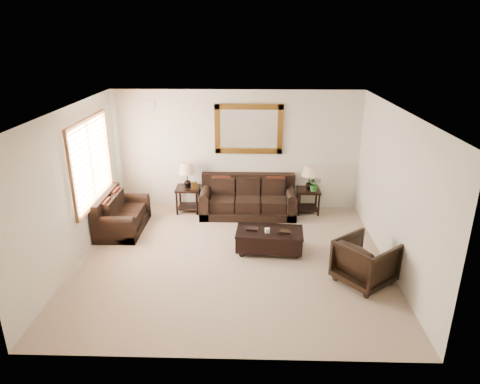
{
  "coord_description": "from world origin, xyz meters",
  "views": [
    {
      "loc": [
        0.34,
        -6.79,
        3.88
      ],
      "look_at": [
        0.13,
        0.6,
        1.08
      ],
      "focal_mm": 32.0,
      "sensor_mm": 36.0,
      "label": 1
    }
  ],
  "objects_px": {
    "end_table_right": "(309,182)",
    "coffee_table": "(269,238)",
    "armchair": "(366,260)",
    "loveseat": "(120,217)",
    "end_table_left": "(187,180)",
    "sofa": "(248,201)"
  },
  "relations": [
    {
      "from": "end_table_right",
      "to": "coffee_table",
      "type": "distance_m",
      "value": 2.13
    },
    {
      "from": "loveseat",
      "to": "armchair",
      "type": "relative_size",
      "value": 1.7
    },
    {
      "from": "armchair",
      "to": "sofa",
      "type": "bearing_deg",
      "value": -3.96
    },
    {
      "from": "loveseat",
      "to": "coffee_table",
      "type": "relative_size",
      "value": 1.11
    },
    {
      "from": "loveseat",
      "to": "end_table_right",
      "type": "bearing_deg",
      "value": -75.49
    },
    {
      "from": "loveseat",
      "to": "armchair",
      "type": "xyz_separation_m",
      "value": [
        4.56,
        -1.85,
        0.12
      ]
    },
    {
      "from": "coffee_table",
      "to": "armchair",
      "type": "xyz_separation_m",
      "value": [
        1.52,
        -1.02,
        0.16
      ]
    },
    {
      "from": "end_table_left",
      "to": "coffee_table",
      "type": "height_order",
      "value": "end_table_left"
    },
    {
      "from": "end_table_right",
      "to": "coffee_table",
      "type": "xyz_separation_m",
      "value": [
        -0.94,
        -1.86,
        -0.46
      ]
    },
    {
      "from": "loveseat",
      "to": "coffee_table",
      "type": "bearing_deg",
      "value": -105.2
    },
    {
      "from": "coffee_table",
      "to": "armchair",
      "type": "relative_size",
      "value": 1.53
    },
    {
      "from": "end_table_right",
      "to": "loveseat",
      "type": "bearing_deg",
      "value": -165.49
    },
    {
      "from": "end_table_right",
      "to": "coffee_table",
      "type": "relative_size",
      "value": 0.87
    },
    {
      "from": "end_table_right",
      "to": "armchair",
      "type": "relative_size",
      "value": 1.33
    },
    {
      "from": "sofa",
      "to": "coffee_table",
      "type": "relative_size",
      "value": 1.65
    },
    {
      "from": "sofa",
      "to": "end_table_right",
      "type": "height_order",
      "value": "end_table_right"
    },
    {
      "from": "end_table_left",
      "to": "coffee_table",
      "type": "distance_m",
      "value": 2.61
    },
    {
      "from": "coffee_table",
      "to": "end_table_left",
      "type": "bearing_deg",
      "value": 138.07
    },
    {
      "from": "loveseat",
      "to": "end_table_left",
      "type": "height_order",
      "value": "end_table_left"
    },
    {
      "from": "sofa",
      "to": "armchair",
      "type": "xyz_separation_m",
      "value": [
        1.93,
        -2.76,
        0.11
      ]
    },
    {
      "from": "end_table_left",
      "to": "coffee_table",
      "type": "relative_size",
      "value": 0.91
    },
    {
      "from": "end_table_right",
      "to": "armchair",
      "type": "bearing_deg",
      "value": -78.6
    }
  ]
}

